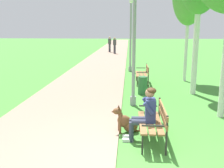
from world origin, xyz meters
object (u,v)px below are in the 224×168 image
object	(u,v)px
park_bench_mid	(143,73)
dog_brown	(127,122)
person_seated_on_near_bench	(145,112)
lamp_post_mid	(131,34)
pedestrian_distant	(115,45)
pedestrian_further_distant	(110,44)
park_bench_near	(154,120)
lamp_post_near	(134,42)
litter_bin	(143,85)

from	to	relation	value
park_bench_mid	dog_brown	bearing A→B (deg)	-96.75
person_seated_on_near_bench	lamp_post_mid	distance (m)	10.02
park_bench_mid	lamp_post_mid	size ratio (longest dim) A/B	0.36
pedestrian_distant	pedestrian_further_distant	bearing A→B (deg)	110.54
park_bench_near	dog_brown	world-z (taller)	park_bench_near
dog_brown	pedestrian_further_distant	distance (m)	22.06
lamp_post_near	park_bench_near	bearing A→B (deg)	-81.26
lamp_post_mid	pedestrian_distant	size ratio (longest dim) A/B	2.55
park_bench_near	litter_bin	size ratio (longest dim) A/B	2.14
park_bench_mid	lamp_post_near	world-z (taller)	lamp_post_near
park_bench_near	lamp_post_near	bearing A→B (deg)	98.74
lamp_post_near	pedestrian_further_distant	xyz separation A→B (m)	(-2.23, 19.57, -1.25)
pedestrian_further_distant	pedestrian_distant	bearing A→B (deg)	-69.46
person_seated_on_near_bench	pedestrian_distant	size ratio (longest dim) A/B	0.76
pedestrian_further_distant	lamp_post_mid	bearing A→B (deg)	-80.25
park_bench_near	person_seated_on_near_bench	xyz separation A→B (m)	(-0.21, 0.02, 0.17)
park_bench_near	dog_brown	distance (m)	0.83
park_bench_mid	pedestrian_further_distant	distance (m)	16.22
lamp_post_near	pedestrian_distant	bearing A→B (deg)	95.14
lamp_post_near	lamp_post_mid	xyz separation A→B (m)	(-0.09, 7.06, 0.09)
park_bench_mid	person_seated_on_near_bench	distance (m)	6.44
park_bench_mid	person_seated_on_near_bench	world-z (taller)	person_seated_on_near_bench
person_seated_on_near_bench	lamp_post_near	xyz separation A→B (m)	(-0.23, 2.84, 1.41)
dog_brown	litter_bin	distance (m)	3.96
park_bench_near	lamp_post_mid	distance (m)	10.08
pedestrian_distant	person_seated_on_near_bench	bearing A→B (deg)	-84.92
pedestrian_further_distant	lamp_post_near	bearing A→B (deg)	-83.48
pedestrian_distant	dog_brown	bearing A→B (deg)	-85.99
pedestrian_distant	pedestrian_further_distant	xyz separation A→B (m)	(-0.62, 1.66, 0.00)
park_bench_near	litter_bin	xyz separation A→B (m)	(-0.05, 4.40, -0.16)
person_seated_on_near_bench	park_bench_near	bearing A→B (deg)	-6.24
park_bench_near	park_bench_mid	distance (m)	6.46
lamp_post_mid	lamp_post_near	bearing A→B (deg)	-89.31
lamp_post_mid	litter_bin	xyz separation A→B (m)	(0.47, -5.53, -1.83)
park_bench_mid	pedestrian_further_distant	xyz separation A→B (m)	(-2.75, 15.98, 0.33)
lamp_post_near	lamp_post_mid	distance (m)	7.06
person_seated_on_near_bench	lamp_post_near	distance (m)	3.18
park_bench_mid	person_seated_on_near_bench	xyz separation A→B (m)	(-0.28, -6.44, 0.17)
park_bench_mid	pedestrian_further_distant	bearing A→B (deg)	99.78
pedestrian_distant	pedestrian_further_distant	distance (m)	1.78
park_bench_near	lamp_post_near	xyz separation A→B (m)	(-0.44, 2.87, 1.58)
lamp_post_near	pedestrian_distant	size ratio (longest dim) A/B	2.44
person_seated_on_near_bench	litter_bin	distance (m)	4.39
park_bench_mid	dog_brown	world-z (taller)	park_bench_mid
person_seated_on_near_bench	lamp_post_mid	xyz separation A→B (m)	(-0.32, 9.90, 1.50)
person_seated_on_near_bench	pedestrian_distant	bearing A→B (deg)	95.08
lamp_post_near	dog_brown	bearing A→B (deg)	-94.55
dog_brown	pedestrian_distant	world-z (taller)	pedestrian_distant
person_seated_on_near_bench	pedestrian_distant	world-z (taller)	pedestrian_distant
lamp_post_mid	park_bench_mid	bearing A→B (deg)	-80.12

